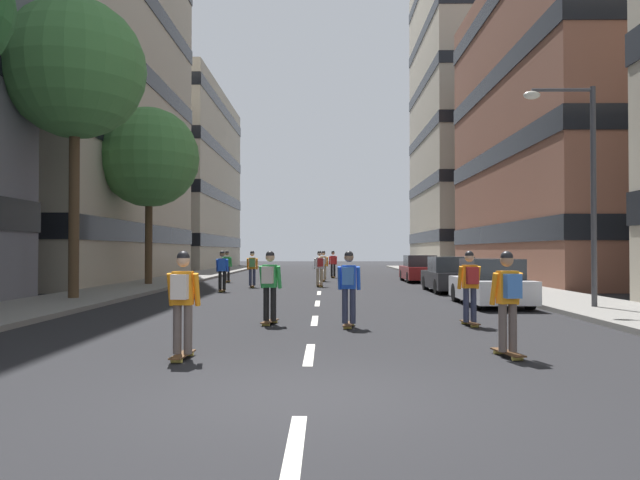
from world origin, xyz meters
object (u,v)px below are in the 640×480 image
at_px(street_tree_mid, 75,69).
at_px(skater_2, 333,263).
at_px(street_tree_far, 149,158).
at_px(skater_5, 470,283).
at_px(skater_1, 222,269).
at_px(skater_6, 227,265).
at_px(skater_9, 508,297).
at_px(streetlamp_right, 581,171).
at_px(skater_10, 252,266).
at_px(parked_car_near, 450,276).
at_px(skater_7, 182,298).
at_px(skater_8, 320,266).
at_px(parked_car_far, 490,284).
at_px(skater_4, 323,264).
at_px(parked_car_mid, 420,270).
at_px(skater_0, 349,284).
at_px(skater_3, 270,282).

xyz_separation_m(street_tree_mid, skater_2, (9.28, 18.53, -7.16)).
relative_size(street_tree_far, skater_5, 4.93).
xyz_separation_m(skater_1, skater_2, (4.96, 13.44, 0.00)).
distance_m(skater_6, skater_9, 25.19).
distance_m(streetlamp_right, skater_9, 9.47).
bearing_deg(skater_10, parked_car_near, -19.38).
relative_size(skater_6, skater_7, 1.00).
distance_m(skater_1, skater_8, 5.56).
xyz_separation_m(parked_car_far, streetlamp_right, (2.19, -1.79, 3.44)).
distance_m(skater_4, skater_7, 25.30).
relative_size(skater_1, skater_5, 1.00).
xyz_separation_m(skater_2, skater_6, (-6.01, -5.73, 0.00)).
distance_m(parked_car_near, skater_10, 9.44).
bearing_deg(parked_car_near, parked_car_mid, 90.00).
bearing_deg(skater_10, skater_8, 10.01).
height_order(skater_4, skater_6, same).
bearing_deg(skater_0, skater_3, 164.56).
bearing_deg(parked_car_mid, street_tree_far, -162.16).
relative_size(street_tree_far, skater_6, 4.93).
bearing_deg(skater_9, skater_5, 85.01).
relative_size(skater_2, skater_7, 1.00).
xyz_separation_m(streetlamp_right, skater_2, (-7.06, 21.68, -3.15)).
bearing_deg(skater_3, skater_9, -45.17).
distance_m(parked_car_near, parked_car_far, 6.41).
bearing_deg(skater_5, skater_1, 123.88).
bearing_deg(skater_1, skater_8, 41.27).
distance_m(street_tree_mid, street_tree_far, 9.10).
relative_size(skater_5, skater_9, 1.00).
bearing_deg(skater_3, skater_10, 98.56).
xyz_separation_m(street_tree_mid, skater_3, (7.45, -6.45, -7.13)).
bearing_deg(skater_10, skater_5, -64.85).
xyz_separation_m(parked_car_far, skater_3, (-6.70, -5.10, 0.32)).
height_order(parked_car_mid, skater_9, skater_9).
height_order(skater_3, skater_7, same).
xyz_separation_m(skater_1, skater_4, (4.35, 8.97, 0.03)).
relative_size(parked_car_near, skater_9, 2.47).
bearing_deg(parked_car_far, skater_7, -128.17).
xyz_separation_m(skater_1, skater_9, (7.53, -15.97, 0.03)).
xyz_separation_m(skater_0, skater_7, (-2.88, -4.17, 0.00)).
xyz_separation_m(skater_0, skater_3, (-1.89, 0.52, 0.00)).
height_order(skater_0, skater_3, same).
bearing_deg(skater_8, street_tree_far, 178.86).
relative_size(parked_car_far, skater_7, 2.47).
height_order(skater_0, skater_6, same).
relative_size(street_tree_far, skater_1, 4.93).
bearing_deg(skater_4, parked_car_near, -58.69).
height_order(street_tree_mid, skater_0, street_tree_mid).
bearing_deg(parked_car_mid, streetlamp_right, -82.48).
height_order(parked_car_far, skater_9, skater_9).
distance_m(parked_car_mid, skater_7, 25.80).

